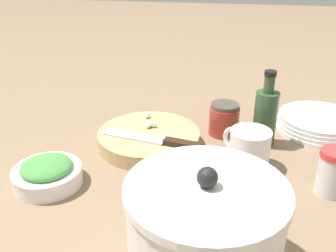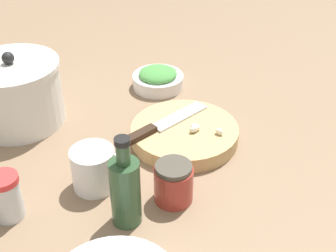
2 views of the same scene
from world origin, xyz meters
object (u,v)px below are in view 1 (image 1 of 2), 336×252
(garlic_cloves, at_px, (150,122))
(honey_jar, at_px, (224,119))
(herb_bowl, at_px, (47,173))
(spice_jar, at_px, (332,172))
(plate_stack, at_px, (320,123))
(oil_bottle, at_px, (265,116))
(cutting_board, at_px, (149,138))
(coffee_mug, at_px, (249,148))
(stock_pot, at_px, (204,231))
(chef_knife, at_px, (157,140))

(garlic_cloves, height_order, honey_jar, honey_jar)
(herb_bowl, xyz_separation_m, spice_jar, (-0.55, -0.07, 0.02))
(plate_stack, distance_m, oil_bottle, 0.19)
(cutting_board, bearing_deg, spice_jar, 161.77)
(coffee_mug, bearing_deg, oil_bottle, -108.87)
(oil_bottle, bearing_deg, herb_bowl, 30.15)
(cutting_board, height_order, stock_pot, stock_pot)
(chef_knife, relative_size, herb_bowl, 1.71)
(honey_jar, bearing_deg, cutting_board, 27.80)
(spice_jar, bearing_deg, coffee_mug, -25.44)
(spice_jar, xyz_separation_m, oil_bottle, (0.12, -0.18, 0.03))
(stock_pot, bearing_deg, honey_jar, -91.22)
(herb_bowl, distance_m, stock_pot, 0.37)
(cutting_board, relative_size, herb_bowl, 1.75)
(plate_stack, xyz_separation_m, oil_bottle, (0.15, 0.10, 0.05))
(coffee_mug, height_order, plate_stack, coffee_mug)
(herb_bowl, height_order, stock_pot, stock_pot)
(coffee_mug, xyz_separation_m, plate_stack, (-0.19, -0.21, -0.02))
(plate_stack, height_order, stock_pot, stock_pot)
(cutting_board, relative_size, chef_knife, 1.03)
(garlic_cloves, relative_size, plate_stack, 0.35)
(garlic_cloves, height_order, coffee_mug, coffee_mug)
(spice_jar, relative_size, oil_bottle, 0.51)
(honey_jar, bearing_deg, oil_bottle, 159.23)
(spice_jar, distance_m, stock_pot, 0.33)
(coffee_mug, bearing_deg, spice_jar, 154.56)
(chef_knife, bearing_deg, stock_pot, -146.61)
(honey_jar, height_order, oil_bottle, oil_bottle)
(cutting_board, xyz_separation_m, garlic_cloves, (0.01, -0.04, 0.02))
(garlic_cloves, distance_m, coffee_mug, 0.25)
(plate_stack, bearing_deg, stock_pot, 64.08)
(herb_bowl, height_order, spice_jar, spice_jar)
(garlic_cloves, xyz_separation_m, coffee_mug, (-0.24, 0.09, 0.00))
(oil_bottle, xyz_separation_m, stock_pot, (0.11, 0.42, 0.00))
(oil_bottle, relative_size, stock_pot, 0.83)
(plate_stack, relative_size, oil_bottle, 1.19)
(garlic_cloves, xyz_separation_m, spice_jar, (-0.39, 0.16, 0.00))
(stock_pot, bearing_deg, oil_bottle, -104.01)
(chef_knife, relative_size, spice_jar, 2.56)
(garlic_cloves, bearing_deg, coffee_mug, 159.04)
(cutting_board, distance_m, stock_pot, 0.41)
(honey_jar, xyz_separation_m, oil_bottle, (-0.10, 0.04, 0.03))
(coffee_mug, bearing_deg, cutting_board, -13.07)
(chef_knife, height_order, honey_jar, honey_jar)
(coffee_mug, distance_m, stock_pot, 0.32)
(coffee_mug, bearing_deg, plate_stack, -131.57)
(spice_jar, height_order, coffee_mug, spice_jar)
(chef_knife, height_order, garlic_cloves, garlic_cloves)
(chef_knife, xyz_separation_m, stock_pot, (-0.13, 0.32, 0.04))
(cutting_board, bearing_deg, herb_bowl, 50.22)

